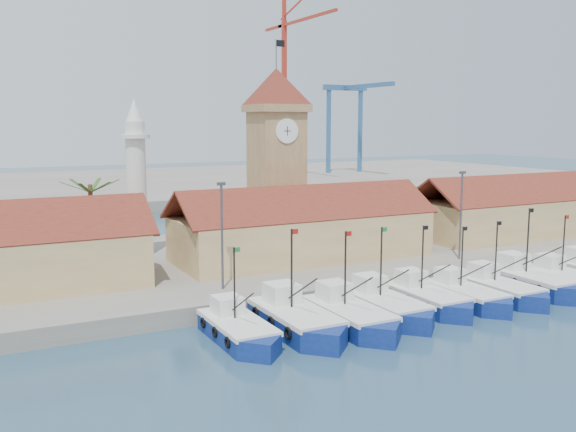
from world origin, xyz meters
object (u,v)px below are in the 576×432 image
boat_0 (240,332)px  boat_5 (467,297)px  clock_tower (276,154)px  minaret (136,178)px

boat_0 → boat_5: 20.86m
boat_5 → clock_tower: clock_tower is taller
boat_5 → minaret: size_ratio=0.57×
clock_tower → minaret: 15.30m
boat_5 → clock_tower: (-6.61, 23.22, 11.24)m
boat_5 → clock_tower: bearing=105.9°
boat_0 → boat_5: bearing=-1.0°
minaret → boat_0: bearing=-88.3°
boat_0 → minaret: 26.45m
clock_tower → boat_0: bearing=-121.9°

